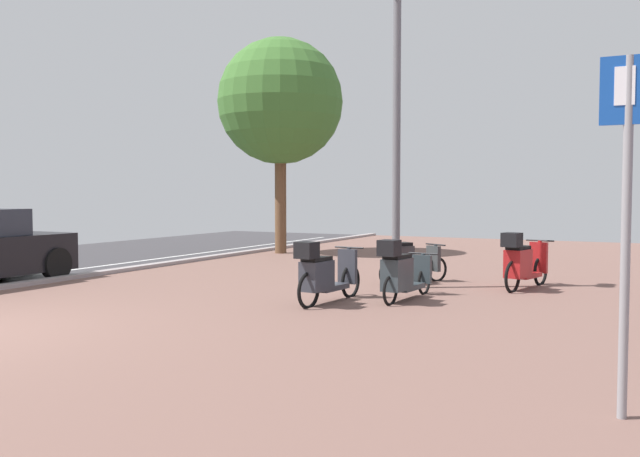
% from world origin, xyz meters
% --- Properties ---
extents(scooter_near, '(0.70, 1.73, 1.04)m').
position_xyz_m(scooter_near, '(5.71, 7.13, 0.47)').
color(scooter_near, black).
rests_on(scooter_near, ground).
extents(scooter_mid, '(0.54, 1.78, 0.99)m').
position_xyz_m(scooter_mid, '(3.31, 4.21, 0.45)').
color(scooter_mid, black).
rests_on(scooter_mid, ground).
extents(scooter_far, '(0.52, 1.75, 1.00)m').
position_xyz_m(scooter_far, '(4.27, 4.97, 0.44)').
color(scooter_far, black).
rests_on(scooter_far, ground).
extents(scooter_extra, '(0.94, 1.45, 0.79)m').
position_xyz_m(scooter_extra, '(3.67, 6.91, 0.40)').
color(scooter_extra, black).
rests_on(scooter_extra, ground).
extents(parking_sign, '(0.40, 0.07, 2.68)m').
position_xyz_m(parking_sign, '(7.64, 0.53, 1.64)').
color(parking_sign, gray).
rests_on(parking_sign, ground).
extents(lamp_post, '(0.20, 0.52, 5.31)m').
position_xyz_m(lamp_post, '(3.68, 6.32, 2.97)').
color(lamp_post, slate).
rests_on(lamp_post, ground).
extents(street_tree, '(3.46, 3.46, 5.92)m').
position_xyz_m(street_tree, '(-1.63, 11.42, 4.18)').
color(street_tree, brown).
rests_on(street_tree, ground).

